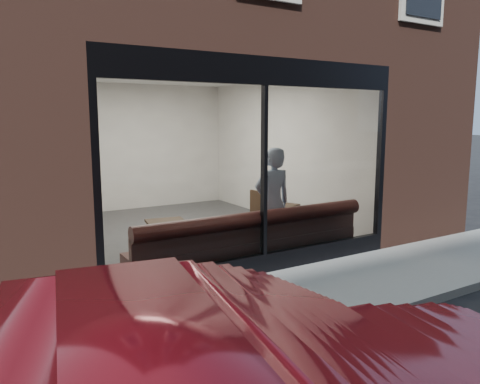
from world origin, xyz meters
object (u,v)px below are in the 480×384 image
cafe_table_right (280,206)px  cafe_chair_right (249,228)px  person (273,203)px  cafe_table_left (167,223)px  banquette (249,252)px

cafe_table_right → cafe_chair_right: size_ratio=1.49×
person → cafe_table_left: bearing=-6.6°
cafe_table_left → cafe_chair_right: 2.23m
cafe_chair_right → person: bearing=69.5°
banquette → cafe_table_right: cafe_table_right is taller
person → cafe_table_left: size_ratio=3.20×
cafe_table_right → banquette: bearing=-146.2°
cafe_table_right → cafe_chair_right: cafe_table_right is taller
person → cafe_table_left: person is taller
person → cafe_chair_right: 1.32m
cafe_table_left → cafe_chair_right: cafe_table_left is taller
banquette → person: size_ratio=2.16×
cafe_table_right → cafe_chair_right: 0.82m
person → cafe_table_left: 1.82m
cafe_table_left → cafe_chair_right: (2.02, 0.80, -0.50)m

